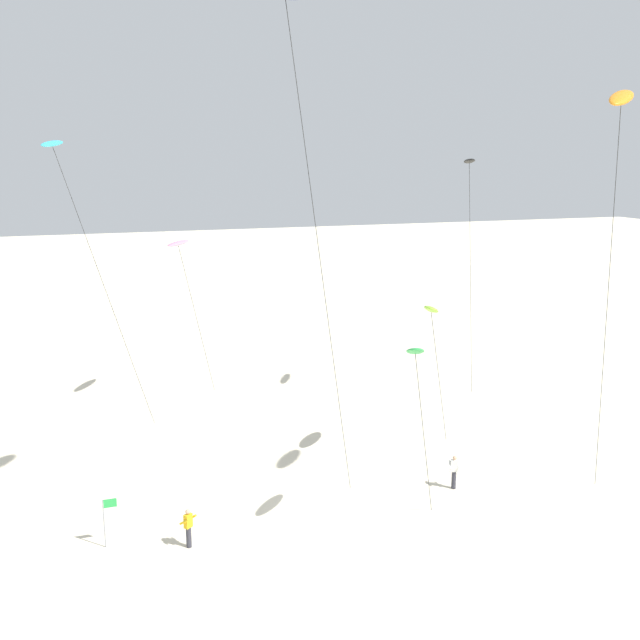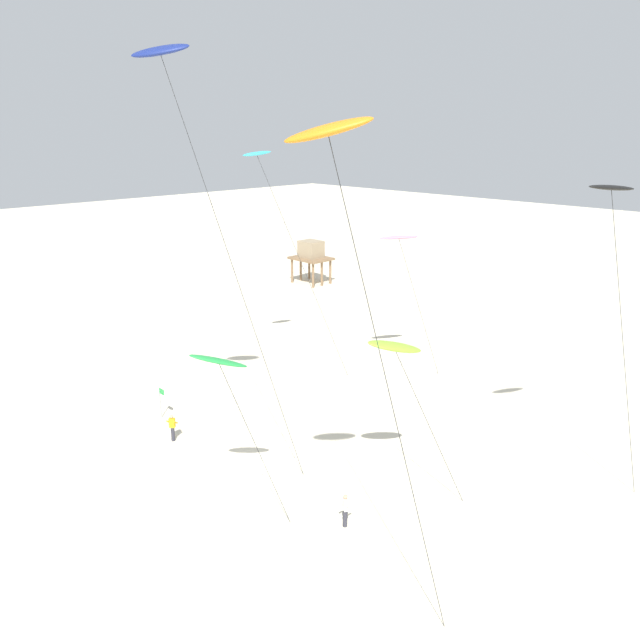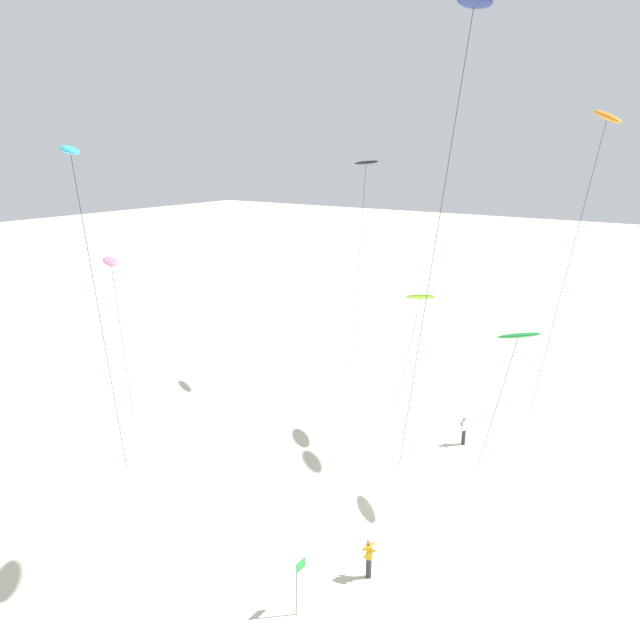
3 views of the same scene
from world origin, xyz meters
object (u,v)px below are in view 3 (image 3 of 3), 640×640
object	(u,v)px
kite_lime	(420,297)
kite_navy	(473,7)
kite_green	(518,336)
kite_pink	(111,262)
kite_black	(366,166)
kite_flyer_nearest	(464,430)
kite_cyan	(71,158)
kite_flyer_middle	(369,557)
marker_flag	(299,577)
kite_orange	(607,119)

from	to	relation	value
kite_lime	kite_navy	xyz separation A→B (m)	(-9.09, -5.69, 12.76)
kite_lime	kite_green	bearing A→B (deg)	-122.04
kite_green	kite_pink	bearing A→B (deg)	106.94
kite_black	kite_pink	xyz separation A→B (m)	(-16.49, 6.10, -4.79)
kite_pink	kite_flyer_nearest	xyz separation A→B (m)	(10.29, -16.43, -9.46)
kite_lime	kite_flyer_nearest	size ratio (longest dim) A/B	5.23
kite_cyan	kite_green	size ratio (longest dim) A/B	1.89
kite_green	kite_flyer_middle	xyz separation A→B (m)	(-8.75, 2.51, -7.22)
kite_black	marker_flag	xyz separation A→B (m)	(-22.17, -10.43, -13.65)
kite_black	kite_flyer_middle	bearing A→B (deg)	-148.82
kite_cyan	marker_flag	world-z (taller)	kite_cyan
kite_cyan	marker_flag	distance (m)	17.22
kite_black	kite_navy	size ratio (longest dim) A/B	0.72
kite_orange	kite_pink	bearing A→B (deg)	123.23
kite_lime	kite_pink	xyz separation A→B (m)	(-10.42, 13.33, 2.20)
kite_flyer_middle	marker_flag	size ratio (longest dim) A/B	0.80
kite_orange	marker_flag	bearing A→B (deg)	166.25
kite_pink	kite_black	bearing A→B (deg)	-20.30
kite_black	kite_navy	world-z (taller)	kite_navy
kite_black	kite_pink	bearing A→B (deg)	159.70
kite_navy	kite_flyer_middle	world-z (taller)	kite_navy
kite_pink	kite_green	size ratio (longest dim) A/B	1.22
kite_navy	kite_flyer_nearest	bearing A→B (deg)	16.10
kite_green	kite_flyer_middle	world-z (taller)	kite_green
kite_black	kite_flyer_middle	xyz separation A→B (m)	(-19.10, -11.56, -14.25)
kite_cyan	kite_lime	distance (m)	19.78
kite_green	kite_orange	bearing A→B (deg)	-8.55
kite_green	kite_lime	bearing A→B (deg)	57.96
kite_pink	kite_cyan	bearing A→B (deg)	-132.99
kite_cyan	kite_lime	bearing A→B (deg)	-19.76
kite_pink	kite_flyer_nearest	size ratio (longest dim) A/B	6.33
kite_orange	kite_flyer_nearest	bearing A→B (deg)	126.96
kite_green	kite_orange	distance (m)	12.40
kite_pink	kite_green	bearing A→B (deg)	-73.06
kite_cyan	kite_lime	xyz separation A→B (m)	(17.12, -6.15, -7.77)
kite_flyer_middle	kite_flyer_nearest	bearing A→B (deg)	5.42
kite_flyer_middle	kite_lime	bearing A→B (deg)	18.37
kite_lime	marker_flag	distance (m)	17.72
kite_pink	kite_green	distance (m)	21.20
kite_lime	kite_black	bearing A→B (deg)	50.01
kite_green	kite_navy	distance (m)	13.72
kite_lime	kite_pink	world-z (taller)	kite_pink
kite_pink	kite_flyer_nearest	bearing A→B (deg)	-57.95
kite_green	kite_navy	bearing A→B (deg)	166.57
kite_orange	marker_flag	world-z (taller)	kite_orange
kite_pink	marker_flag	bearing A→B (deg)	-108.99
kite_orange	kite_flyer_nearest	size ratio (longest dim) A/B	11.00
kite_green	marker_flag	distance (m)	14.03
kite_black	kite_orange	world-z (taller)	kite_orange
kite_black	kite_cyan	bearing A→B (deg)	-177.32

